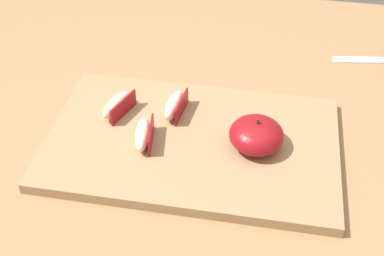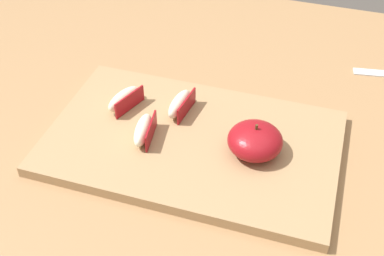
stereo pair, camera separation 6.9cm
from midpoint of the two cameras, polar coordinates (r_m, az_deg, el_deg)
dining_table at (r=0.77m, az=5.13°, el=-7.46°), size 1.46×0.97×0.74m
cutting_board at (r=0.71m, az=2.78°, el=-1.82°), size 0.40×0.25×0.02m
apple_half_skin_up at (r=0.68m, az=10.03°, el=-1.56°), size 0.07×0.07×0.05m
apple_wedge_middle at (r=0.74m, az=1.32°, el=2.61°), size 0.03×0.07×0.03m
apple_wedge_back at (r=0.70m, az=-2.66°, el=-0.36°), size 0.03×0.07×0.03m
apple_wedge_left at (r=0.75m, az=-5.04°, el=3.15°), size 0.04×0.07×0.03m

